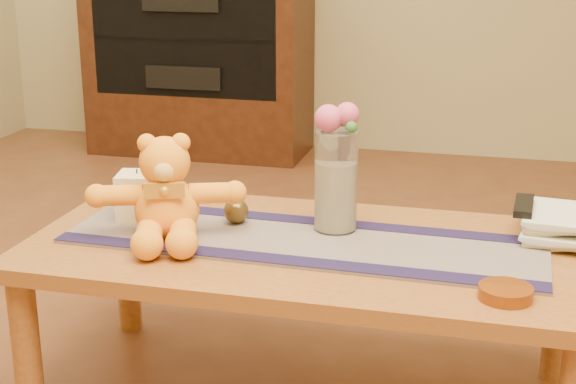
% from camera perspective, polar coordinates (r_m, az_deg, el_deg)
% --- Properties ---
extents(coffee_table_top, '(1.40, 0.70, 0.04)m').
position_cam_1_polar(coffee_table_top, '(2.11, 1.32, -3.99)').
color(coffee_table_top, brown).
rests_on(coffee_table_top, floor).
extents(table_leg_fl, '(0.07, 0.07, 0.41)m').
position_cam_1_polar(table_leg_fl, '(2.19, -17.39, -10.46)').
color(table_leg_fl, brown).
rests_on(table_leg_fl, floor).
extents(table_leg_bl, '(0.07, 0.07, 0.41)m').
position_cam_1_polar(table_leg_bl, '(2.65, -10.89, -5.02)').
color(table_leg_bl, brown).
rests_on(table_leg_bl, floor).
extents(table_leg_br, '(0.07, 0.07, 0.41)m').
position_cam_1_polar(table_leg_br, '(2.43, 17.95, -7.73)').
color(table_leg_br, brown).
rests_on(table_leg_br, floor).
extents(persian_runner, '(1.21, 0.38, 0.01)m').
position_cam_1_polar(persian_runner, '(2.10, 0.98, -3.36)').
color(persian_runner, '#181C43').
rests_on(persian_runner, coffee_table_top).
extents(runner_border_near, '(1.20, 0.09, 0.00)m').
position_cam_1_polar(runner_border_near, '(1.97, -0.11, -4.65)').
color(runner_border_near, '#181237').
rests_on(runner_border_near, persian_runner).
extents(runner_border_far, '(1.20, 0.09, 0.00)m').
position_cam_1_polar(runner_border_far, '(2.23, 1.93, -1.98)').
color(runner_border_far, '#181237').
rests_on(runner_border_far, persian_runner).
extents(teddy_bear, '(0.45, 0.41, 0.25)m').
position_cam_1_polar(teddy_bear, '(2.11, -8.32, 0.24)').
color(teddy_bear, orange).
rests_on(teddy_bear, persian_runner).
extents(pillar_candle, '(0.12, 0.12, 0.12)m').
position_cam_1_polar(pillar_candle, '(2.28, -10.18, -0.25)').
color(pillar_candle, '#F5E6B5').
rests_on(pillar_candle, persian_runner).
extents(candle_wick, '(0.00, 0.00, 0.01)m').
position_cam_1_polar(candle_wick, '(2.26, -10.27, 1.40)').
color(candle_wick, black).
rests_on(candle_wick, pillar_candle).
extents(glass_vase, '(0.11, 0.11, 0.26)m').
position_cam_1_polar(glass_vase, '(2.14, 3.29, 0.75)').
color(glass_vase, silver).
rests_on(glass_vase, persian_runner).
extents(potpourri_fill, '(0.09, 0.09, 0.18)m').
position_cam_1_polar(potpourri_fill, '(2.15, 3.27, -0.25)').
color(potpourri_fill, beige).
rests_on(potpourri_fill, glass_vase).
extents(rose_left, '(0.07, 0.07, 0.07)m').
position_cam_1_polar(rose_left, '(2.09, 2.77, 5.05)').
color(rose_left, '#D54B7B').
rests_on(rose_left, glass_vase).
extents(rose_right, '(0.06, 0.06, 0.06)m').
position_cam_1_polar(rose_right, '(2.10, 4.07, 5.33)').
color(rose_right, '#D54B7B').
rests_on(rose_right, glass_vase).
extents(blue_flower_back, '(0.04, 0.04, 0.04)m').
position_cam_1_polar(blue_flower_back, '(2.13, 3.81, 5.06)').
color(blue_flower_back, '#465A99').
rests_on(blue_flower_back, glass_vase).
extents(blue_flower_side, '(0.04, 0.04, 0.04)m').
position_cam_1_polar(blue_flower_side, '(2.13, 2.67, 4.83)').
color(blue_flower_side, '#465A99').
rests_on(blue_flower_side, glass_vase).
extents(leaf_sprig, '(0.03, 0.03, 0.03)m').
position_cam_1_polar(leaf_sprig, '(2.08, 4.34, 4.44)').
color(leaf_sprig, '#33662D').
rests_on(leaf_sprig, glass_vase).
extents(bronze_ball, '(0.08, 0.08, 0.07)m').
position_cam_1_polar(bronze_ball, '(2.22, -3.56, -1.30)').
color(bronze_ball, '#503C1A').
rests_on(bronze_ball, persian_runner).
extents(book_bottom, '(0.17, 0.22, 0.02)m').
position_cam_1_polar(book_bottom, '(2.23, 15.64, -2.65)').
color(book_bottom, '#F2E5BB').
rests_on(book_bottom, coffee_table_top).
extents(book_lower, '(0.19, 0.24, 0.02)m').
position_cam_1_polar(book_lower, '(2.22, 15.80, -2.23)').
color(book_lower, '#F2E5BB').
rests_on(book_lower, book_bottom).
extents(book_upper, '(0.18, 0.23, 0.02)m').
position_cam_1_polar(book_upper, '(2.22, 15.57, -1.69)').
color(book_upper, '#F2E5BB').
rests_on(book_upper, book_lower).
extents(book_top, '(0.19, 0.24, 0.02)m').
position_cam_1_polar(book_top, '(2.21, 15.86, -1.29)').
color(book_top, '#F2E5BB').
rests_on(book_top, book_upper).
extents(tv_remote, '(0.05, 0.16, 0.02)m').
position_cam_1_polar(tv_remote, '(2.20, 15.78, -0.91)').
color(tv_remote, black).
rests_on(tv_remote, book_top).
extents(amber_dish, '(0.14, 0.14, 0.03)m').
position_cam_1_polar(amber_dish, '(1.84, 14.61, -6.67)').
color(amber_dish, '#BF5914').
rests_on(amber_dish, coffee_table_top).
extents(media_cabinet, '(1.20, 0.50, 1.10)m').
position_cam_1_polar(media_cabinet, '(4.74, -6.05, 9.29)').
color(media_cabinet, black).
rests_on(media_cabinet, floor).
extents(cabinet_cavity, '(1.02, 0.03, 0.61)m').
position_cam_1_polar(cabinet_cavity, '(4.51, -7.15, 10.26)').
color(cabinet_cavity, black).
rests_on(cabinet_cavity, media_cabinet).
extents(cabinet_shelf, '(1.02, 0.20, 0.02)m').
position_cam_1_polar(cabinet_shelf, '(4.59, -6.76, 10.39)').
color(cabinet_shelf, black).
rests_on(cabinet_shelf, media_cabinet).
extents(stereo_upper, '(0.42, 0.28, 0.10)m').
position_cam_1_polar(stereo_upper, '(4.59, -6.75, 12.88)').
color(stereo_upper, black).
rests_on(stereo_upper, media_cabinet).
extents(stereo_lower, '(0.42, 0.28, 0.12)m').
position_cam_1_polar(stereo_lower, '(4.63, -6.58, 7.99)').
color(stereo_lower, black).
rests_on(stereo_lower, media_cabinet).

